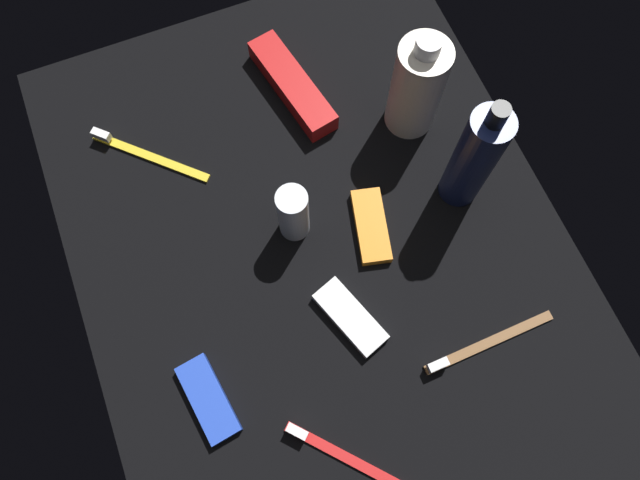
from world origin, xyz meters
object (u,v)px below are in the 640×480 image
(lotion_bottle, at_px, (474,159))
(toothpaste_box_red, at_px, (292,85))
(bodywash_bottle, at_px, (417,87))
(snack_bar_blue, at_px, (208,399))
(snack_bar_orange, at_px, (370,223))
(toothbrush_brown, at_px, (482,345))
(snack_bar_white, at_px, (348,318))
(toothbrush_yellow, at_px, (143,153))
(toothbrush_red, at_px, (345,457))
(deodorant_stick, at_px, (293,214))

(lotion_bottle, height_order, toothpaste_box_red, lotion_bottle)
(bodywash_bottle, bearing_deg, lotion_bottle, -172.83)
(snack_bar_blue, distance_m, snack_bar_orange, 0.31)
(toothbrush_brown, xyz_separation_m, snack_bar_white, (0.09, 0.14, 0.00))
(toothbrush_yellow, height_order, toothbrush_red, same)
(snack_bar_orange, bearing_deg, toothbrush_red, 164.97)
(toothbrush_red, relative_size, snack_bar_blue, 1.37)
(toothbrush_red, distance_m, snack_bar_orange, 0.30)
(deodorant_stick, relative_size, toothpaste_box_red, 0.57)
(toothbrush_red, bearing_deg, toothbrush_brown, -74.78)
(bodywash_bottle, relative_size, snack_bar_white, 1.67)
(deodorant_stick, height_order, snack_bar_white, deodorant_stick)
(deodorant_stick, bearing_deg, toothbrush_red, 170.53)
(lotion_bottle, xyz_separation_m, toothbrush_brown, (-0.21, 0.07, -0.09))
(bodywash_bottle, xyz_separation_m, snack_bar_blue, (-0.27, 0.39, -0.07))
(toothpaste_box_red, bearing_deg, toothbrush_brown, 179.96)
(bodywash_bottle, distance_m, toothbrush_brown, 0.35)
(deodorant_stick, bearing_deg, snack_bar_white, -172.61)
(bodywash_bottle, distance_m, toothbrush_red, 0.48)
(bodywash_bottle, height_order, toothbrush_yellow, bodywash_bottle)
(bodywash_bottle, distance_m, snack_bar_blue, 0.48)
(deodorant_stick, relative_size, snack_bar_orange, 0.96)
(deodorant_stick, xyz_separation_m, toothbrush_brown, (-0.24, -0.16, -0.04))
(snack_bar_white, bearing_deg, toothbrush_red, 136.79)
(deodorant_stick, xyz_separation_m, snack_bar_blue, (-0.17, 0.18, -0.04))
(lotion_bottle, distance_m, toothbrush_brown, 0.23)
(bodywash_bottle, bearing_deg, toothpaste_box_red, 53.36)
(deodorant_stick, relative_size, snack_bar_blue, 0.96)
(lotion_bottle, relative_size, toothpaste_box_red, 1.18)
(toothbrush_brown, bearing_deg, bodywash_bottle, -8.96)
(toothbrush_brown, distance_m, toothbrush_yellow, 0.53)
(lotion_bottle, bearing_deg, toothbrush_brown, 161.57)
(bodywash_bottle, bearing_deg, snack_bar_white, 140.83)
(snack_bar_blue, height_order, snack_bar_white, same)
(deodorant_stick, relative_size, toothbrush_yellow, 0.73)
(toothbrush_brown, xyz_separation_m, snack_bar_blue, (0.07, 0.34, 0.00))
(snack_bar_blue, bearing_deg, deodorant_stick, -54.14)
(deodorant_stick, distance_m, toothpaste_box_red, 0.22)
(lotion_bottle, bearing_deg, toothpaste_box_red, 33.92)
(snack_bar_white, bearing_deg, deodorant_stick, -11.77)
(deodorant_stick, relative_size, snack_bar_white, 0.96)
(toothbrush_brown, height_order, snack_bar_orange, toothbrush_brown)
(toothbrush_yellow, distance_m, toothbrush_red, 0.49)
(toothbrush_red, height_order, toothpaste_box_red, toothpaste_box_red)
(toothbrush_brown, xyz_separation_m, snack_bar_orange, (0.20, 0.07, 0.00))
(toothbrush_brown, relative_size, toothbrush_red, 1.27)
(toothbrush_red, relative_size, snack_bar_orange, 1.37)
(snack_bar_orange, bearing_deg, deodorant_stick, 83.75)
(toothbrush_yellow, bearing_deg, snack_bar_orange, -130.37)
(toothbrush_red, distance_m, toothpaste_box_red, 0.51)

